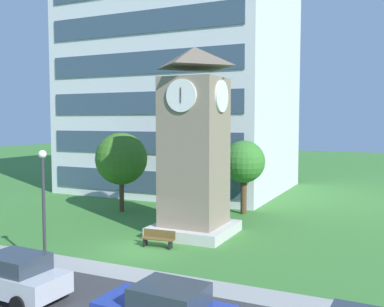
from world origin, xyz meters
TOP-DOWN VIEW (x-y plane):
  - ground_plane at (0.00, 0.00)m, footprint 160.00×160.00m
  - street_asphalt at (0.00, -7.57)m, footprint 120.00×7.20m
  - kerb_strip at (0.00, -3.17)m, footprint 120.00×1.60m
  - office_building at (-7.22, 19.73)m, footprint 19.08×15.53m
  - clock_tower at (1.23, 4.06)m, footprint 4.34×4.34m
  - park_bench at (0.64, 0.88)m, footprint 1.83×0.63m
  - street_lamp at (-2.13, -4.34)m, footprint 0.36×0.36m
  - tree_streetside at (1.99, 10.71)m, footprint 2.97×2.97m
  - tree_by_building at (-6.23, 7.69)m, footprint 3.74×3.74m
  - parked_car_silver at (-0.89, -7.27)m, footprint 4.34×2.15m

SIDE VIEW (x-z plane):
  - ground_plane at x=0.00m, z-range 0.00..0.00m
  - kerb_strip at x=0.00m, z-range 0.00..0.01m
  - street_asphalt at x=0.00m, z-range 0.00..0.01m
  - park_bench at x=0.64m, z-range 0.02..0.90m
  - parked_car_silver at x=-0.89m, z-range 0.02..1.71m
  - street_lamp at x=-2.13m, z-range 0.68..5.99m
  - tree_streetside at x=1.99m, z-range 1.07..6.26m
  - tree_by_building at x=-6.23m, z-range 0.97..6.70m
  - clock_tower at x=1.23m, z-range -0.56..10.17m
  - office_building at x=-7.22m, z-range 0.00..28.80m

